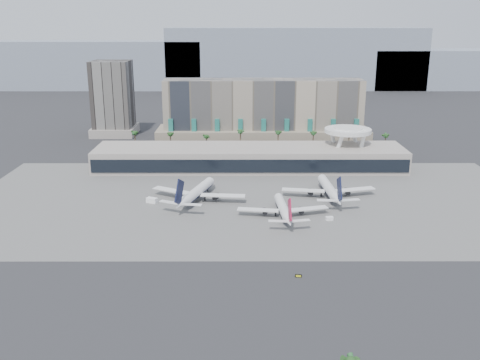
{
  "coord_description": "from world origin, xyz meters",
  "views": [
    {
      "loc": [
        -5.73,
        -177.29,
        79.79
      ],
      "look_at": [
        -5.42,
        40.0,
        14.12
      ],
      "focal_mm": 40.0,
      "sensor_mm": 36.0,
      "label": 1
    }
  ],
  "objects_px": {
    "airliner_centre": "(283,208)",
    "airliner_right": "(329,189)",
    "service_vehicle_b": "(329,218)",
    "airliner_left": "(197,192)",
    "service_vehicle_a": "(152,200)",
    "taxiway_sign": "(298,276)"
  },
  "relations": [
    {
      "from": "airliner_left",
      "to": "airliner_centre",
      "type": "height_order",
      "value": "airliner_left"
    },
    {
      "from": "service_vehicle_a",
      "to": "airliner_centre",
      "type": "bearing_deg",
      "value": 7.98
    },
    {
      "from": "airliner_right",
      "to": "service_vehicle_b",
      "type": "xyz_separation_m",
      "value": [
        -4.67,
        -29.99,
        -3.19
      ]
    },
    {
      "from": "taxiway_sign",
      "to": "airliner_left",
      "type": "bearing_deg",
      "value": 122.54
    },
    {
      "from": "taxiway_sign",
      "to": "airliner_centre",
      "type": "bearing_deg",
      "value": 96.28
    },
    {
      "from": "airliner_left",
      "to": "service_vehicle_a",
      "type": "height_order",
      "value": "airliner_left"
    },
    {
      "from": "service_vehicle_b",
      "to": "airliner_left",
      "type": "bearing_deg",
      "value": 146.96
    },
    {
      "from": "airliner_left",
      "to": "airliner_centre",
      "type": "xyz_separation_m",
      "value": [
        37.93,
        -20.52,
        -0.57
      ]
    },
    {
      "from": "airliner_right",
      "to": "airliner_centre",
      "type": "bearing_deg",
      "value": -135.71
    },
    {
      "from": "airliner_centre",
      "to": "taxiway_sign",
      "type": "distance_m",
      "value": 55.61
    },
    {
      "from": "airliner_left",
      "to": "airliner_right",
      "type": "relative_size",
      "value": 0.99
    },
    {
      "from": "airliner_centre",
      "to": "airliner_right",
      "type": "distance_m",
      "value": 34.51
    },
    {
      "from": "service_vehicle_b",
      "to": "taxiway_sign",
      "type": "relative_size",
      "value": 1.35
    },
    {
      "from": "taxiway_sign",
      "to": "service_vehicle_b",
      "type": "bearing_deg",
      "value": 76.0
    },
    {
      "from": "airliner_left",
      "to": "service_vehicle_a",
      "type": "bearing_deg",
      "value": -153.53
    },
    {
      "from": "airliner_centre",
      "to": "airliner_right",
      "type": "bearing_deg",
      "value": 43.49
    },
    {
      "from": "airliner_right",
      "to": "service_vehicle_a",
      "type": "height_order",
      "value": "airliner_right"
    },
    {
      "from": "airliner_centre",
      "to": "airliner_right",
      "type": "height_order",
      "value": "airliner_right"
    },
    {
      "from": "service_vehicle_b",
      "to": "taxiway_sign",
      "type": "distance_m",
      "value": 54.02
    },
    {
      "from": "taxiway_sign",
      "to": "service_vehicle_a",
      "type": "bearing_deg",
      "value": 134.52
    },
    {
      "from": "airliner_centre",
      "to": "service_vehicle_a",
      "type": "height_order",
      "value": "airliner_centre"
    },
    {
      "from": "airliner_left",
      "to": "service_vehicle_b",
      "type": "distance_m",
      "value": 62.12
    }
  ]
}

